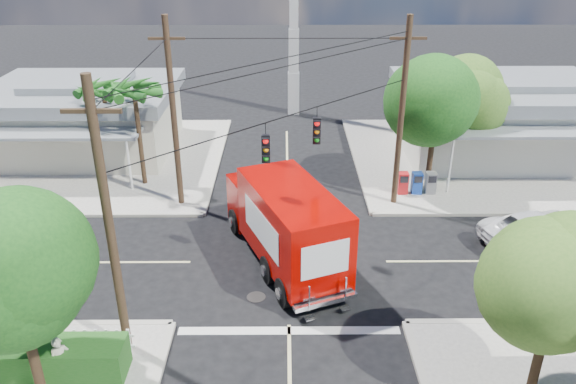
{
  "coord_description": "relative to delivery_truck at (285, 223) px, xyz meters",
  "views": [
    {
      "loc": [
        -0.13,
        -19.4,
        12.4
      ],
      "look_at": [
        0.0,
        2.0,
        2.2
      ],
      "focal_mm": 35.0,
      "sensor_mm": 36.0,
      "label": 1
    }
  ],
  "objects": [
    {
      "name": "radio_tower",
      "position": [
        0.63,
        19.92,
        3.87
      ],
      "size": [
        0.8,
        0.8,
        17.0
      ],
      "color": "silver",
      "rests_on": "ground"
    },
    {
      "name": "sidewalk_nw",
      "position": [
        -10.75,
        10.8,
        -1.7
      ],
      "size": [
        14.12,
        14.12,
        0.14
      ],
      "color": "gray",
      "rests_on": "ground"
    },
    {
      "name": "pedestrian",
      "position": [
        -6.52,
        -6.84,
        -0.83
      ],
      "size": [
        0.7,
        0.67,
        1.6
      ],
      "primitive_type": "imported",
      "rotation": [
        0.0,
        0.0,
        0.68
      ],
      "color": "#BBB79E",
      "rests_on": "sidewalk_sw"
    },
    {
      "name": "tree_se",
      "position": [
        7.14,
        -7.32,
        2.27
      ],
      "size": [
        3.67,
        3.54,
        5.62
      ],
      "color": "#422D1C",
      "rests_on": "sidewalk_se"
    },
    {
      "name": "parked_car",
      "position": [
        10.83,
        1.28,
        -1.07
      ],
      "size": [
        5.49,
        3.61,
        1.4
      ],
      "primitive_type": "imported",
      "rotation": [
        0.0,
        0.0,
        1.85
      ],
      "color": "silver",
      "rests_on": "ground"
    },
    {
      "name": "sidewalk_ne",
      "position": [
        11.01,
        10.8,
        -1.7
      ],
      "size": [
        14.12,
        14.12,
        0.14
      ],
      "color": "gray",
      "rests_on": "ground"
    },
    {
      "name": "hedge_sw",
      "position": [
        -7.87,
        -6.48,
        -1.08
      ],
      "size": [
        6.2,
        1.2,
        1.1
      ],
      "primitive_type": "cube",
      "color": "#194E15",
      "rests_on": "sidewalk_sw"
    },
    {
      "name": "tree_sw_front",
      "position": [
        -6.86,
        -7.62,
        2.56
      ],
      "size": [
        3.88,
        3.78,
        6.03
      ],
      "color": "#422D1C",
      "rests_on": "sidewalk_sw"
    },
    {
      "name": "building_ne",
      "position": [
        12.63,
        11.88,
        0.55
      ],
      "size": [
        11.8,
        10.2,
        4.5
      ],
      "color": "white",
      "rests_on": "sidewalk_ne"
    },
    {
      "name": "picket_fence",
      "position": [
        -7.67,
        -5.68,
        -1.09
      ],
      "size": [
        5.94,
        0.06,
        1.0
      ],
      "color": "silver",
      "rests_on": "sidewalk_sw"
    },
    {
      "name": "ground",
      "position": [
        0.13,
        -0.08,
        -1.77
      ],
      "size": [
        120.0,
        120.0,
        0.0
      ],
      "primitive_type": "plane",
      "color": "black",
      "rests_on": "ground"
    },
    {
      "name": "palm_nw_back",
      "position": [
        -9.37,
        8.92,
        2.9
      ],
      "size": [
        3.01,
        3.08,
        5.19
      ],
      "color": "#422D1C",
      "rests_on": "sidewalk_nw"
    },
    {
      "name": "palm_nw_front",
      "position": [
        -7.37,
        7.42,
        3.27
      ],
      "size": [
        3.01,
        3.08,
        5.59
      ],
      "color": "#422D1C",
      "rests_on": "sidewalk_nw"
    },
    {
      "name": "tree_ne_front",
      "position": [
        7.34,
        6.68,
        3.0
      ],
      "size": [
        4.21,
        4.14,
        6.66
      ],
      "color": "#422D1C",
      "rests_on": "sidewalk_ne"
    },
    {
      "name": "vending_boxes",
      "position": [
        6.63,
        6.12,
        -1.08
      ],
      "size": [
        1.9,
        0.5,
        1.1
      ],
      "color": "red",
      "rests_on": "sidewalk_ne"
    },
    {
      "name": "road_markings",
      "position": [
        0.13,
        -1.55,
        -1.76
      ],
      "size": [
        32.0,
        32.0,
        0.01
      ],
      "color": "beige",
      "rests_on": "ground"
    },
    {
      "name": "tree_ne_back",
      "position": [
        9.94,
        8.88,
        2.42
      ],
      "size": [
        3.77,
        3.66,
        5.82
      ],
      "color": "#422D1C",
      "rests_on": "sidewalk_ne"
    },
    {
      "name": "building_nw",
      "position": [
        -11.87,
        12.38,
        0.45
      ],
      "size": [
        10.8,
        10.2,
        4.3
      ],
      "color": "beige",
      "rests_on": "sidewalk_nw"
    },
    {
      "name": "delivery_truck",
      "position": [
        0.0,
        0.0,
        0.0
      ],
      "size": [
        5.18,
        8.33,
        3.48
      ],
      "color": "black",
      "rests_on": "ground"
    },
    {
      "name": "utility_poles",
      "position": [
        -1.45,
        1.52,
        2.91
      ],
      "size": [
        12.0,
        10.68,
        9.0
      ],
      "color": "#473321",
      "rests_on": "ground"
    }
  ]
}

